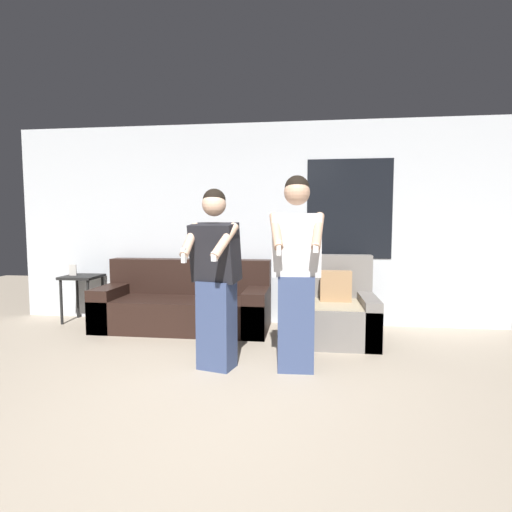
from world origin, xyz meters
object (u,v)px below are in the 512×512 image
object	(u,v)px
armchair	(335,313)
side_table	(82,283)
couch	(185,305)
person_right	(296,272)
person_left	(215,279)

from	to	relation	value
armchair	side_table	xyz separation A→B (m)	(-3.43, 0.42, 0.22)
armchair	couch	bearing A→B (deg)	172.28
armchair	side_table	size ratio (longest dim) A/B	1.23
armchair	side_table	bearing A→B (deg)	173.05
couch	armchair	bearing A→B (deg)	-7.72
couch	person_right	world-z (taller)	person_right
armchair	person_left	size ratio (longest dim) A/B	0.58
armchair	person_right	xyz separation A→B (m)	(-0.44, -1.06, 0.61)
person_left	person_right	world-z (taller)	person_right
armchair	person_right	world-z (taller)	person_right
side_table	armchair	bearing A→B (deg)	-6.95
side_table	person_left	xyz separation A→B (m)	(2.24, -1.53, 0.32)
person_left	person_right	distance (m)	0.75
side_table	person_left	world-z (taller)	person_left
side_table	person_right	bearing A→B (deg)	-26.30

